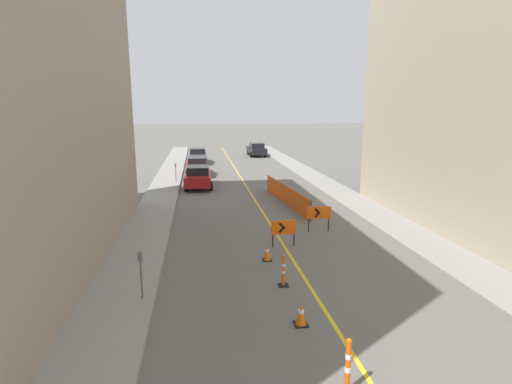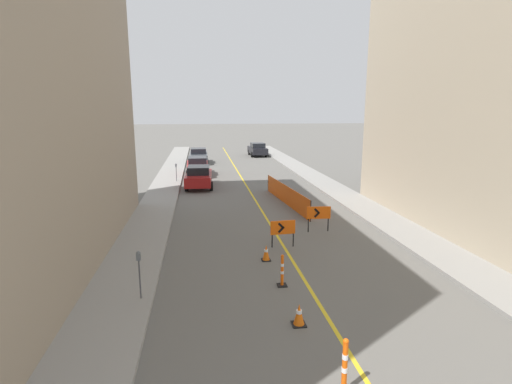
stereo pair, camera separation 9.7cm
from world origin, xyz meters
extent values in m
cube|color=gold|center=(0.00, 29.88, 0.00)|extent=(0.12, 59.75, 0.01)
cube|color=gray|center=(-5.95, 29.88, 0.07)|extent=(2.16, 59.75, 0.14)
cube|color=gray|center=(5.95, 29.88, 0.07)|extent=(2.16, 59.75, 0.14)
cube|color=black|center=(-0.87, 9.97, 0.01)|extent=(0.37, 0.37, 0.03)
cone|color=orange|center=(-0.87, 9.97, 0.31)|extent=(0.30, 0.30, 0.57)
cylinder|color=white|center=(-0.87, 9.97, 0.38)|extent=(0.15, 0.15, 0.09)
cube|color=black|center=(-0.99, 14.64, 0.01)|extent=(0.34, 0.34, 0.03)
cone|color=orange|center=(-0.99, 14.64, 0.32)|extent=(0.27, 0.27, 0.58)
cylinder|color=white|center=(-0.99, 14.64, 0.39)|extent=(0.14, 0.14, 0.09)
cylinder|color=#EF560C|center=(-0.61, 7.31, 0.58)|extent=(0.11, 0.11, 1.08)
cylinder|color=white|center=(-0.61, 7.31, 0.52)|extent=(0.12, 0.12, 0.11)
cylinder|color=white|center=(-0.61, 7.31, 0.82)|extent=(0.12, 0.12, 0.11)
sphere|color=#EF560C|center=(-0.61, 7.31, 1.15)|extent=(0.12, 0.12, 0.12)
cube|color=black|center=(-0.84, 12.38, 0.02)|extent=(0.31, 0.31, 0.04)
cylinder|color=#EF560C|center=(-0.84, 12.38, 0.51)|extent=(0.10, 0.10, 0.96)
cylinder|color=white|center=(-0.84, 12.38, 0.47)|extent=(0.11, 0.11, 0.10)
cylinder|color=white|center=(-0.84, 12.38, 0.72)|extent=(0.11, 0.11, 0.10)
sphere|color=#EF560C|center=(-0.84, 12.38, 1.02)|extent=(0.11, 0.11, 0.11)
cube|color=#EF560C|center=(-0.05, 16.03, 0.84)|extent=(1.05, 0.15, 0.58)
cube|color=black|center=(-0.13, 15.99, 0.92)|extent=(0.29, 0.04, 0.29)
cube|color=black|center=(-0.13, 15.99, 0.76)|extent=(0.29, 0.04, 0.29)
cylinder|color=black|center=(-0.50, 16.03, 0.28)|extent=(0.06, 0.06, 0.55)
cylinder|color=black|center=(0.39, 16.03, 0.28)|extent=(0.06, 0.06, 0.55)
cube|color=#EF560C|center=(2.02, 17.87, 0.91)|extent=(1.13, 0.14, 0.58)
cube|color=black|center=(1.94, 17.83, 1.00)|extent=(0.29, 0.04, 0.29)
cube|color=black|center=(1.94, 17.83, 0.83)|extent=(0.29, 0.04, 0.29)
cylinder|color=black|center=(1.54, 17.87, 0.31)|extent=(0.06, 0.06, 0.63)
cylinder|color=black|center=(2.50, 17.87, 0.31)|extent=(0.06, 0.06, 0.63)
cube|color=#EF560C|center=(1.70, 23.49, 0.56)|extent=(0.83, 8.05, 1.12)
cylinder|color=#262626|center=(2.10, 19.47, 0.56)|extent=(0.05, 0.05, 1.12)
cylinder|color=#262626|center=(1.30, 27.52, 0.56)|extent=(0.05, 0.05, 1.12)
cube|color=maroon|center=(-3.50, 29.44, 0.68)|extent=(2.00, 4.38, 0.72)
cube|color=black|center=(-3.50, 29.23, 1.31)|extent=(1.62, 2.01, 0.55)
cylinder|color=black|center=(-4.36, 30.78, 0.32)|extent=(0.25, 0.65, 0.64)
cylinder|color=black|center=(-2.65, 30.78, 0.32)|extent=(0.25, 0.65, 0.64)
cylinder|color=black|center=(-4.36, 28.11, 0.32)|extent=(0.25, 0.65, 0.64)
cylinder|color=black|center=(-2.65, 28.11, 0.32)|extent=(0.25, 0.65, 0.64)
cube|color=maroon|center=(-3.61, 34.94, 0.68)|extent=(1.89, 4.34, 0.72)
cube|color=black|center=(-3.61, 34.73, 1.31)|extent=(1.57, 1.97, 0.55)
cylinder|color=black|center=(-4.47, 36.27, 0.32)|extent=(0.23, 0.64, 0.64)
cylinder|color=black|center=(-2.76, 36.27, 0.32)|extent=(0.23, 0.64, 0.64)
cylinder|color=black|center=(-4.47, 33.61, 0.32)|extent=(0.23, 0.64, 0.64)
cylinder|color=black|center=(-2.76, 33.61, 0.32)|extent=(0.23, 0.64, 0.64)
cube|color=#474C51|center=(-3.52, 42.70, 0.68)|extent=(1.81, 4.30, 0.72)
cube|color=black|center=(-3.52, 42.49, 1.31)|extent=(1.53, 1.94, 0.55)
cylinder|color=black|center=(-4.38, 44.04, 0.32)|extent=(0.22, 0.64, 0.64)
cylinder|color=black|center=(-2.67, 44.04, 0.32)|extent=(0.22, 0.64, 0.64)
cylinder|color=black|center=(-4.38, 41.37, 0.32)|extent=(0.22, 0.64, 0.64)
cylinder|color=black|center=(-2.67, 41.37, 0.32)|extent=(0.22, 0.64, 0.64)
cube|color=black|center=(3.53, 48.31, 0.68)|extent=(1.97, 4.37, 0.72)
cube|color=black|center=(3.53, 48.09, 1.31)|extent=(1.60, 1.99, 0.55)
cylinder|color=black|center=(2.68, 49.64, 0.32)|extent=(0.24, 0.65, 0.64)
cylinder|color=black|center=(4.39, 49.64, 0.32)|extent=(0.24, 0.65, 0.64)
cylinder|color=black|center=(2.68, 46.98, 0.32)|extent=(0.24, 0.65, 0.64)
cylinder|color=black|center=(4.39, 46.98, 0.32)|extent=(0.24, 0.65, 0.64)
cylinder|color=#4C4C51|center=(-5.22, 11.84, 0.74)|extent=(0.05, 0.05, 1.19)
cube|color=#565B60|center=(-5.22, 11.84, 1.44)|extent=(0.12, 0.10, 0.22)
sphere|color=#565B60|center=(-5.22, 11.84, 1.55)|extent=(0.11, 0.11, 0.11)
cylinder|color=#4C4C51|center=(-5.22, 31.43, 0.70)|extent=(0.05, 0.05, 1.11)
cube|color=#565B60|center=(-5.22, 31.43, 1.36)|extent=(0.12, 0.10, 0.22)
sphere|color=#565B60|center=(-5.22, 31.43, 1.47)|extent=(0.11, 0.11, 0.11)
camera|label=1|loc=(-3.45, 0.54, 5.67)|focal=28.00mm
camera|label=2|loc=(-3.36, 0.53, 5.67)|focal=28.00mm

